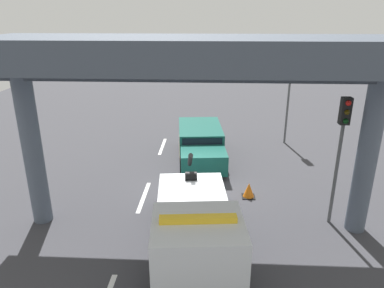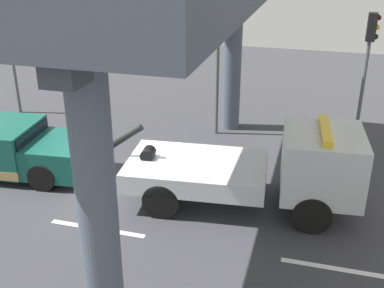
{
  "view_description": "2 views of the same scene",
  "coord_description": "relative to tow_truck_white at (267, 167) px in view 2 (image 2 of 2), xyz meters",
  "views": [
    {
      "loc": [
        13.0,
        0.45,
        7.13
      ],
      "look_at": [
        -1.09,
        -0.29,
        1.97
      ],
      "focal_mm": 33.41,
      "sensor_mm": 36.0,
      "label": 1
    },
    {
      "loc": [
        5.17,
        -11.62,
        7.03
      ],
      "look_at": [
        1.7,
        0.74,
        1.33
      ],
      "focal_mm": 44.97,
      "sensor_mm": 36.0,
      "label": 2
    }
  ],
  "objects": [
    {
      "name": "towed_van_green",
      "position": [
        -8.37,
        -0.08,
        -0.42
      ],
      "size": [
        5.37,
        2.63,
        1.58
      ],
      "color": "#145147",
      "rests_on": "ground"
    },
    {
      "name": "traffic_cone_orange",
      "position": [
        -4.22,
        2.03,
        -0.9
      ],
      "size": [
        0.53,
        0.53,
        0.63
      ],
      "color": "orange",
      "rests_on": "ground"
    },
    {
      "name": "tow_truck_white",
      "position": [
        0.0,
        0.0,
        0.0
      ],
      "size": [
        7.33,
        2.92,
        2.46
      ],
      "color": "silver",
      "rests_on": "ground"
    },
    {
      "name": "traffic_light_near",
      "position": [
        -10.98,
        4.77,
        2.16
      ],
      "size": [
        0.39,
        0.32,
        4.62
      ],
      "color": "#515456",
      "rests_on": "ground"
    },
    {
      "name": "traffic_light_far",
      "position": [
        -2.48,
        4.77,
        2.15
      ],
      "size": [
        0.39,
        0.32,
        4.61
      ],
      "color": "#515456",
      "rests_on": "ground"
    },
    {
      "name": "ground_plane",
      "position": [
        -4.0,
        -0.07,
        -1.25
      ],
      "size": [
        60.0,
        40.0,
        0.1
      ],
      "primitive_type": "cube",
      "color": "#38383D"
    },
    {
      "name": "lane_stripe_mid",
      "position": [
        -4.0,
        -2.31,
        -1.2
      ],
      "size": [
        2.6,
        0.16,
        0.01
      ],
      "primitive_type": "cube",
      "color": "silver",
      "rests_on": "ground"
    },
    {
      "name": "traffic_light_mid",
      "position": [
        2.52,
        4.77,
        2.19
      ],
      "size": [
        0.39,
        0.32,
        4.68
      ],
      "color": "#515456",
      "rests_on": "ground"
    },
    {
      "name": "lane_stripe_east",
      "position": [
        2.0,
        -2.31,
        -1.2
      ],
      "size": [
        2.6,
        0.16,
        0.01
      ],
      "primitive_type": "cube",
      "color": "silver",
      "rests_on": "ground"
    }
  ]
}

